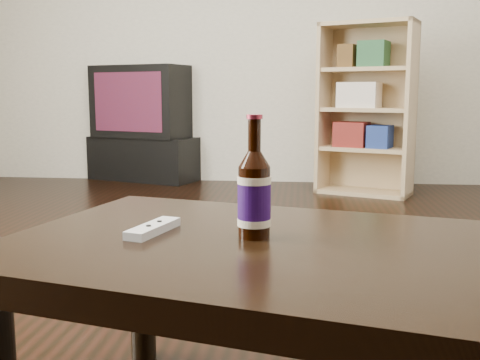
# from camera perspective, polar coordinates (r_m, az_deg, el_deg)

# --- Properties ---
(floor) EXTENTS (5.00, 6.00, 0.01)m
(floor) POSITION_cam_1_polar(r_m,az_deg,el_deg) (2.03, -3.02, -13.49)
(floor) COLOR black
(floor) RESTS_ON ground
(wall_back) EXTENTS (5.00, 0.02, 2.70)m
(wall_back) POSITION_cam_1_polar(r_m,az_deg,el_deg) (4.91, 2.65, 15.66)
(wall_back) COLOR beige
(wall_back) RESTS_ON ground
(tv_stand) EXTENTS (1.06, 0.76, 0.38)m
(tv_stand) POSITION_cam_1_polar(r_m,az_deg,el_deg) (5.10, -9.46, 2.24)
(tv_stand) COLOR black
(tv_stand) RESTS_ON floor
(tv) EXTENTS (0.95, 0.76, 0.62)m
(tv) POSITION_cam_1_polar(r_m,az_deg,el_deg) (5.07, -9.62, 7.87)
(tv) COLOR black
(tv) RESTS_ON tv_stand
(bookshelf) EXTENTS (0.76, 0.55, 1.28)m
(bookshelf) POSITION_cam_1_polar(r_m,az_deg,el_deg) (4.38, 12.67, 7.34)
(bookshelf) COLOR tan
(bookshelf) RESTS_ON floor
(coffee_table) EXTENTS (1.37, 0.99, 0.46)m
(coffee_table) POSITION_cam_1_polar(r_m,az_deg,el_deg) (1.16, 6.44, -9.51)
(coffee_table) COLOR black
(coffee_table) RESTS_ON floor
(beer_bottle) EXTENTS (0.09, 0.09, 0.26)m
(beer_bottle) POSITION_cam_1_polar(r_m,az_deg,el_deg) (1.18, 1.45, -1.52)
(beer_bottle) COLOR black
(beer_bottle) RESTS_ON coffee_table
(remote) EXTENTS (0.09, 0.17, 0.02)m
(remote) POSITION_cam_1_polar(r_m,az_deg,el_deg) (1.25, -8.83, -4.88)
(remote) COLOR silver
(remote) RESTS_ON coffee_table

